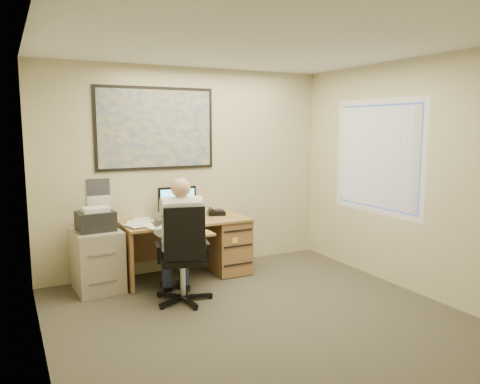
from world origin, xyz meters
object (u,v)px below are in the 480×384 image
desk (208,240)px  person (181,240)px  office_chair (185,274)px  filing_cabinet (97,255)px

desk → person: 1.05m
office_chair → filing_cabinet: bearing=146.0°
filing_cabinet → office_chair: office_chair is taller
desk → filing_cabinet: bearing=-179.4°
filing_cabinet → person: (0.78, -0.77, 0.26)m
filing_cabinet → person: size_ratio=0.73×
filing_cabinet → office_chair: (0.79, -0.85, -0.11)m
office_chair → person: bearing=111.6°
person → office_chair: bearing=-74.7°
office_chair → desk: bearing=66.5°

